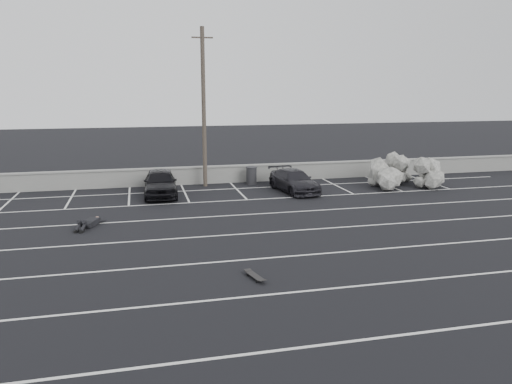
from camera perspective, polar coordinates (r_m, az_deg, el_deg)
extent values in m
plane|color=black|center=(17.35, 2.17, -7.49)|extent=(120.00, 120.00, 0.00)
cube|color=gray|center=(30.54, -4.87, 1.95)|extent=(50.00, 0.35, 1.00)
cube|color=gray|center=(30.45, -4.88, 2.91)|extent=(50.00, 0.45, 0.08)
cube|color=silver|center=(12.16, 10.08, -16.54)|extent=(36.00, 0.10, 0.01)
cube|color=silver|center=(14.67, 5.36, -11.24)|extent=(36.00, 0.10, 0.01)
cube|color=silver|center=(17.35, 2.17, -7.48)|extent=(36.00, 0.10, 0.01)
cube|color=silver|center=(20.11, -0.12, -4.72)|extent=(36.00, 0.10, 0.01)
cube|color=silver|center=(22.93, -1.85, -2.63)|extent=(36.00, 0.10, 0.01)
cube|color=silver|center=(25.80, -3.18, -1.00)|extent=(36.00, 0.10, 0.01)
cube|color=silver|center=(28.69, -4.25, 0.30)|extent=(36.00, 0.10, 0.01)
cube|color=silver|center=(28.62, -26.37, -0.95)|extent=(0.10, 5.00, 0.01)
cube|color=silver|center=(28.09, -20.41, -0.68)|extent=(0.10, 5.00, 0.01)
cube|color=silver|center=(27.86, -14.28, -0.39)|extent=(0.10, 5.00, 0.01)
cube|color=silver|center=(27.96, -8.13, -0.09)|extent=(0.10, 5.00, 0.01)
cube|color=silver|center=(28.38, -2.09, 0.20)|extent=(0.10, 5.00, 0.01)
cube|color=silver|center=(29.10, 3.71, 0.47)|extent=(0.10, 5.00, 0.01)
cube|color=silver|center=(30.11, 9.17, 0.73)|extent=(0.10, 5.00, 0.01)
cube|color=silver|center=(31.37, 14.25, 0.96)|extent=(0.10, 5.00, 0.01)
cube|color=silver|center=(32.85, 18.89, 1.17)|extent=(0.10, 5.00, 0.01)
imported|color=black|center=(27.32, -10.88, 1.07)|extent=(1.86, 4.32, 1.45)
imported|color=black|center=(28.03, 4.37, 1.28)|extent=(2.30, 4.40, 1.22)
cylinder|color=#4C4238|center=(29.23, -5.99, 9.45)|extent=(0.24, 0.24, 9.08)
cube|color=#4C4238|center=(29.33, -6.17, 17.15)|extent=(1.21, 0.08, 0.08)
cylinder|color=#27272A|center=(30.11, -0.53, 1.85)|extent=(0.73, 0.73, 1.01)
cylinder|color=#27272A|center=(30.02, -0.53, 2.84)|extent=(0.80, 0.80, 0.06)
cube|color=black|center=(15.48, -0.12, -9.55)|extent=(0.45, 0.92, 0.02)
cube|color=#27272A|center=(15.74, -0.64, -9.33)|extent=(0.19, 0.10, 0.05)
cube|color=#27272A|center=(15.25, 0.41, -10.05)|extent=(0.19, 0.10, 0.05)
cylinder|color=black|center=(15.70, -1.00, -9.49)|extent=(0.05, 0.07, 0.06)
cylinder|color=black|center=(15.79, -0.28, -9.35)|extent=(0.05, 0.07, 0.06)
cylinder|color=black|center=(15.21, 0.04, -10.21)|extent=(0.05, 0.07, 0.06)
cylinder|color=black|center=(15.31, 0.77, -10.07)|extent=(0.05, 0.07, 0.06)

